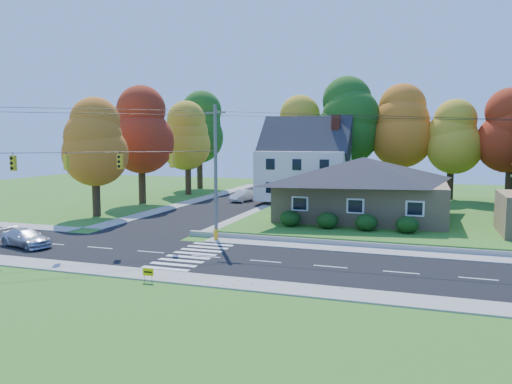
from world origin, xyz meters
TOP-DOWN VIEW (x-y plane):
  - ground at (0.00, 0.00)m, footprint 120.00×120.00m
  - road_main at (0.00, 0.00)m, footprint 90.00×8.00m
  - road_cross at (-8.00, 26.00)m, footprint 8.00×44.00m
  - sidewalk_north at (0.00, 5.00)m, footprint 90.00×2.00m
  - sidewalk_south at (0.00, -5.00)m, footprint 90.00×2.00m
  - lawn at (13.00, 21.00)m, footprint 30.00×30.00m
  - ranch_house at (8.00, 16.00)m, footprint 14.60×10.60m
  - colonial_house at (0.04, 28.00)m, footprint 10.40×8.40m
  - hedge_row at (7.50, 9.80)m, footprint 10.70×1.70m
  - traffic_infrastructure at (-0.15, 1.35)m, footprint 38.10×10.66m
  - tree_lot_0 at (-2.00, 34.00)m, footprint 6.72×6.72m
  - tree_lot_1 at (4.00, 33.00)m, footprint 7.84×7.84m
  - tree_lot_2 at (10.00, 34.00)m, footprint 7.28×7.28m
  - tree_lot_3 at (16.00, 33.00)m, footprint 6.16×6.16m
  - tree_lot_4 at (22.00, 32.00)m, footprint 6.72×6.72m
  - tree_west_0 at (-17.00, 12.00)m, footprint 6.16×6.16m
  - tree_west_1 at (-18.00, 22.00)m, footprint 7.28×7.28m
  - tree_west_2 at (-17.00, 32.00)m, footprint 6.72×6.72m
  - tree_west_3 at (-19.00, 40.00)m, footprint 7.84×7.84m
  - silver_sedan at (-13.09, -1.32)m, footprint 4.59×2.82m
  - white_car at (-7.36, 27.05)m, footprint 2.24×4.32m
  - fire_hydrant at (-1.42, 4.95)m, footprint 0.50×0.39m
  - yard_sign at (-0.54, -6.14)m, footprint 0.60×0.08m

SIDE VIEW (x-z plane):
  - ground at x=0.00m, z-range 0.00..0.00m
  - road_main at x=0.00m, z-range 0.00..0.02m
  - road_cross at x=-8.00m, z-range 0.00..0.02m
  - sidewalk_north at x=0.00m, z-range 0.00..0.08m
  - sidewalk_south at x=0.00m, z-range 0.00..0.08m
  - lawn at x=13.00m, z-range 0.00..0.50m
  - fire_hydrant at x=-1.42m, z-range -0.02..0.86m
  - yard_sign at x=-0.54m, z-range 0.16..0.90m
  - silver_sedan at x=-13.09m, z-range 0.02..1.26m
  - white_car at x=-7.36m, z-range 0.02..1.38m
  - hedge_row at x=7.50m, z-range 0.50..1.77m
  - ranch_house at x=8.00m, z-range 0.57..5.97m
  - colonial_house at x=0.04m, z-range -0.22..9.38m
  - traffic_infrastructure at x=-0.15m, z-range 0.15..10.15m
  - tree_west_0 at x=-17.00m, z-range 1.42..12.89m
  - tree_lot_3 at x=16.00m, z-range 1.92..13.39m
  - tree_west_2 at x=-17.00m, z-range 1.55..14.06m
  - tree_lot_0 at x=-2.00m, z-range 2.05..14.56m
  - tree_lot_4 at x=22.00m, z-range 2.05..14.56m
  - tree_west_1 at x=-18.00m, z-range 1.68..15.24m
  - tree_lot_2 at x=10.00m, z-range 2.18..15.74m
  - tree_west_3 at x=-19.00m, z-range 1.81..16.41m
  - tree_lot_1 at x=4.00m, z-range 2.31..16.91m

